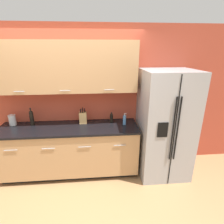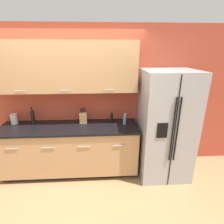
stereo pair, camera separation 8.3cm
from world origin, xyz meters
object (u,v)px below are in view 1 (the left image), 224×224
knife_block (83,118)px  soap_dispenser (124,120)px  oil_bottle (111,117)px  wine_bottle (32,118)px  refrigerator (165,125)px  steel_canister (12,120)px

knife_block → soap_dispenser: size_ratio=1.41×
knife_block → soap_dispenser: knife_block is taller
knife_block → oil_bottle: 0.51m
knife_block → wine_bottle: 0.88m
refrigerator → soap_dispenser: (-0.70, 0.11, 0.07)m
wine_bottle → steel_canister: 0.35m
steel_canister → wine_bottle: bearing=-5.7°
soap_dispenser → knife_block: bearing=171.0°
refrigerator → knife_block: refrigerator is taller
oil_bottle → steel_canister: 1.74m
refrigerator → knife_block: size_ratio=6.39×
soap_dispenser → oil_bottle: bearing=149.7°
wine_bottle → oil_bottle: (1.40, 0.02, -0.05)m
soap_dispenser → steel_canister: soap_dispenser is taller
refrigerator → wine_bottle: (-2.31, 0.22, 0.13)m
refrigerator → oil_bottle: refrigerator is taller
knife_block → steel_canister: bearing=178.6°
refrigerator → knife_block: bearing=170.9°
refrigerator → wine_bottle: size_ratio=5.95×
refrigerator → oil_bottle: 0.95m
refrigerator → wine_bottle: 2.33m
oil_bottle → steel_canister: size_ratio=0.94×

